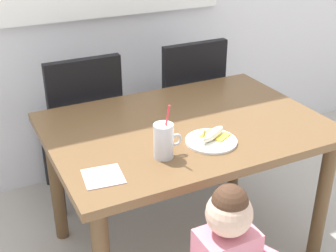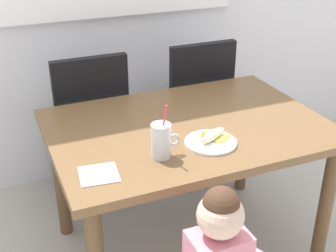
# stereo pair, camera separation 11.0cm
# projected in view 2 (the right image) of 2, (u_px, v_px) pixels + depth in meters

# --- Properties ---
(ground_plane) EXTENTS (24.00, 24.00, 0.00)m
(ground_plane) POSITION_uv_depth(u_px,v_px,m) (185.00, 246.00, 2.51)
(ground_plane) COLOR #B7B2A8
(dining_table) EXTENTS (1.31, 0.92, 0.75)m
(dining_table) POSITION_uv_depth(u_px,v_px,m) (188.00, 143.00, 2.22)
(dining_table) COLOR brown
(dining_table) RESTS_ON ground
(dining_chair_left) EXTENTS (0.44, 0.44, 0.96)m
(dining_chair_left) POSITION_uv_depth(u_px,v_px,m) (89.00, 120.00, 2.71)
(dining_chair_left) COLOR black
(dining_chair_left) RESTS_ON ground
(dining_chair_right) EXTENTS (0.44, 0.44, 0.96)m
(dining_chair_right) POSITION_uv_depth(u_px,v_px,m) (193.00, 102.00, 2.94)
(dining_chair_right) COLOR black
(dining_chair_right) RESTS_ON ground
(milk_cup) EXTENTS (0.13, 0.08, 0.25)m
(milk_cup) POSITION_uv_depth(u_px,v_px,m) (161.00, 142.00, 1.87)
(milk_cup) COLOR silver
(milk_cup) RESTS_ON dining_table
(snack_plate) EXTENTS (0.23, 0.23, 0.01)m
(snack_plate) POSITION_uv_depth(u_px,v_px,m) (211.00, 142.00, 2.00)
(snack_plate) COLOR white
(snack_plate) RESTS_ON dining_table
(peeled_banana) EXTENTS (0.18, 0.14, 0.07)m
(peeled_banana) POSITION_uv_depth(u_px,v_px,m) (213.00, 135.00, 2.01)
(peeled_banana) COLOR #F4EAC6
(peeled_banana) RESTS_ON snack_plate
(paper_napkin) EXTENTS (0.17, 0.17, 0.00)m
(paper_napkin) POSITION_uv_depth(u_px,v_px,m) (99.00, 174.00, 1.78)
(paper_napkin) COLOR silver
(paper_napkin) RESTS_ON dining_table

